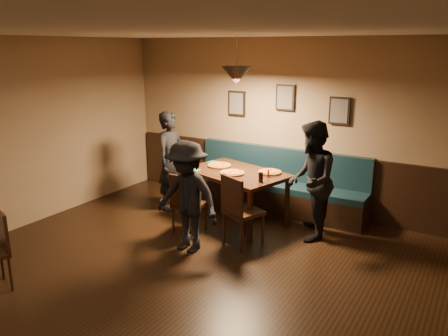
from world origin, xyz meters
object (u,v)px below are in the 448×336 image
Objects in this scene: dining_table at (236,197)px; diner_left at (171,161)px; diner_right at (311,181)px; chair_near_right at (243,210)px; tabasco_bottle at (268,173)px; soda_glass at (261,177)px; chair_near_left at (189,203)px; booth_bench at (276,182)px; diner_front at (187,197)px.

dining_table is 1.29m from diner_left.
dining_table is 0.90× the size of diner_right.
tabasco_bottle is at bearing 108.03° from chair_near_right.
dining_table is 10.65× the size of soda_glass.
diner_right reaches higher than chair_near_left.
diner_left reaches higher than dining_table.
dining_table is 0.93× the size of diner_left.
booth_bench is 1.45m from chair_near_right.
diner_left is 11.50× the size of soda_glass.
diner_right reaches higher than diner_front.
diner_right is 1.12× the size of diner_front.
diner_right is at bearing -40.26° from booth_bench.
booth_bench is 0.92m from tabasco_bottle.
dining_table is at bearing 152.82° from soda_glass.
tabasco_bottle is (-0.63, -0.07, 0.04)m from diner_right.
chair_near_left reaches higher than dining_table.
diner_left reaches higher than tabasco_bottle.
tabasco_bottle is (0.24, -0.80, 0.38)m from booth_bench.
diner_left reaches higher than booth_bench.
dining_table is at bearing -112.15° from booth_bench.
chair_near_right is 0.54m from soda_glass.
tabasco_bottle is (0.60, 1.18, 0.13)m from diner_front.
booth_bench is 1.64m from chair_near_left.
diner_right is (1.55, 0.76, 0.38)m from chair_near_left.
booth_bench is 1.19m from diner_right.
diner_right is 0.63m from tabasco_bottle.
diner_front is 1.11m from soda_glass.
diner_front is 10.51× the size of soda_glass.
diner_right is (0.87, -0.73, 0.34)m from booth_bench.
diner_left reaches higher than chair_near_left.
booth_bench is at bearing 120.00° from chair_near_right.
diner_right reaches higher than soda_glass.
chair_near_left is 0.55× the size of diner_right.
booth_bench is 1.98× the size of dining_table.
dining_table is (-0.32, -0.78, -0.09)m from booth_bench.
dining_table is 0.81m from chair_near_left.
diner_front reaches higher than chair_near_left.
chair_near_left is 0.87m from chair_near_right.
soda_glass is at bearing 60.37° from diner_front.
tabasco_bottle reaches higher than chair_near_left.
diner_front is at bearing -124.12° from soda_glass.
chair_near_left is 0.61× the size of diner_front.
chair_near_right is 1.04m from diner_right.
tabasco_bottle is at bearing 67.27° from diner_front.
diner_left is 2.41m from diner_right.
dining_table is at bearing 57.44° from chair_near_left.
dining_table is 12.01× the size of tabasco_bottle.
diner_left is at bearing -152.90° from booth_bench.
chair_near_right is 1.87m from diner_left.
chair_near_right is 7.91× the size of tabasco_bottle.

